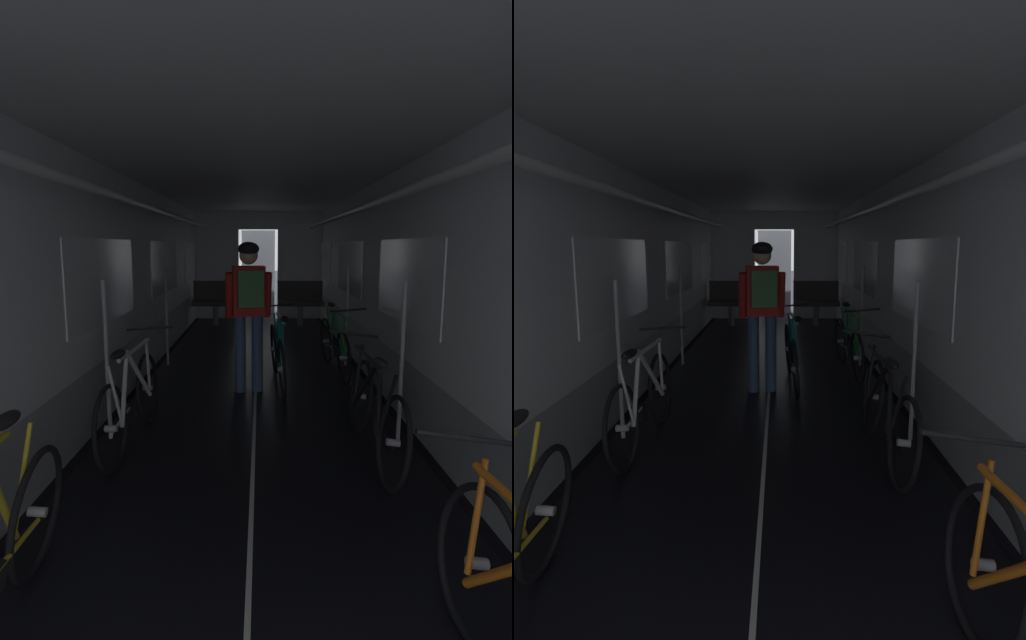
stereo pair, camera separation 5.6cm
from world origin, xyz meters
The scene contains 9 objects.
ground_plane centered at (0.00, 0.00, 0.00)m, with size 60.00×60.00×0.00m, color black.
train_car_shell centered at (0.00, 3.60, 1.70)m, with size 3.14×12.34×2.57m.
bench_seat_far_left centered at (-0.90, 8.07, 0.57)m, with size 0.98×0.51×0.95m.
bench_seat_far_right centered at (0.90, 8.07, 0.57)m, with size 0.98×0.51×0.95m.
bicycle_green centered at (1.04, 4.27, 0.38)m, with size 0.44×1.69×0.95m.
bicycle_white centered at (-1.04, 2.00, 0.38)m, with size 0.44×1.69×0.95m.
bicycle_black centered at (0.97, 1.77, 0.38)m, with size 0.44×1.69×0.96m.
person_cyclist_aisle centered at (-0.08, 3.45, 1.07)m, with size 0.55×0.42×1.73m.
bicycle_teal_in_aisle centered at (0.27, 3.72, 0.38)m, with size 0.44×1.69×0.95m.
Camera 1 is at (0.06, -1.82, 1.69)m, focal length 26.31 mm.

